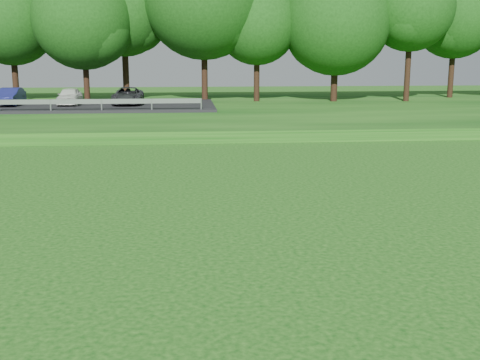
{
  "coord_description": "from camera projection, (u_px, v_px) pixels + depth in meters",
  "views": [
    {
      "loc": [
        -14.11,
        -9.93,
        4.3
      ],
      "look_at": [
        -12.79,
        4.21,
        1.3
      ],
      "focal_mm": 45.0,
      "sensor_mm": 36.0,
      "label": 1
    }
  ],
  "objects": [
    {
      "name": "berm",
      "position": [
        373.0,
        108.0,
        44.9
      ],
      "size": [
        130.0,
        30.0,
        0.6
      ],
      "primitive_type": "cube",
      "color": "#0B3C0D",
      "rests_on": "ground"
    },
    {
      "name": "walking_path",
      "position": [
        456.0,
        137.0,
        31.32
      ],
      "size": [
        130.0,
        1.6,
        0.04
      ],
      "primitive_type": "cube",
      "color": "gray",
      "rests_on": "ground"
    },
    {
      "name": "treeline",
      "position": [
        362.0,
        4.0,
        47.19
      ],
      "size": [
        104.0,
        7.0,
        15.0
      ],
      "primitive_type": null,
      "color": "#123D0E",
      "rests_on": "berm"
    },
    {
      "name": "parking_lot",
      "position": [
        46.0,
        102.0,
        41.44
      ],
      "size": [
        24.0,
        9.0,
        1.38
      ],
      "color": "black",
      "rests_on": "berm"
    }
  ]
}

